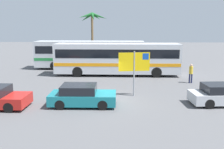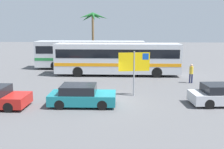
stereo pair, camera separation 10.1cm
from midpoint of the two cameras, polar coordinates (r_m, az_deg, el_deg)
ground at (r=17.10m, az=-2.50°, el=-5.91°), size 120.00×120.00×0.00m
bus_front_coach at (r=25.63m, az=1.33°, el=3.83°), size 12.31×2.60×3.17m
bus_rear_coach at (r=29.57m, az=-4.79°, el=4.75°), size 12.31×2.60×3.17m
ferry_sign at (r=17.87m, az=5.27°, el=2.44°), size 2.18×0.38×3.20m
car_teal at (r=16.09m, az=-6.62°, el=-4.70°), size 4.13×1.94×1.32m
pedestrian_near_sign at (r=23.13m, az=17.39°, el=0.56°), size 0.32×0.32×1.68m
palm_tree_seaside at (r=35.91m, az=-4.20°, el=11.62°), size 3.93×4.00×6.69m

